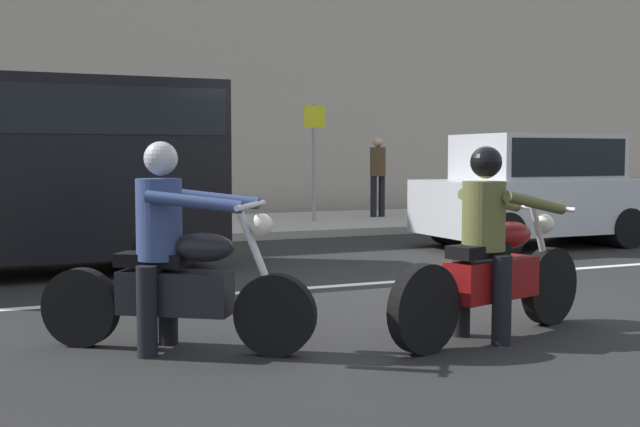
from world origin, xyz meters
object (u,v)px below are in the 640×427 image
at_px(parked_van_black, 23,162).
at_px(parked_hatchback_silver, 536,189).
at_px(motorcycle_with_rider_denim_blue, 174,266).
at_px(street_sign_post, 314,150).
at_px(pedestrian_bystander, 378,171).
at_px(motorcycle_with_rider_olive, 492,260).

xyz_separation_m(parked_van_black, parked_hatchback_silver, (7.74, -0.02, -0.45)).
xyz_separation_m(motorcycle_with_rider_denim_blue, street_sign_post, (4.89, 8.87, 0.94)).
relative_size(street_sign_post, pedestrian_bystander, 1.37).
relative_size(motorcycle_with_rider_olive, pedestrian_bystander, 1.28).
bearing_deg(parked_van_black, motorcycle_with_rider_denim_blue, -79.82).
bearing_deg(parked_van_black, street_sign_post, 37.38).
height_order(motorcycle_with_rider_olive, motorcycle_with_rider_denim_blue, motorcycle_with_rider_denim_blue).
distance_m(parked_van_black, parked_hatchback_silver, 7.75).
xyz_separation_m(motorcycle_with_rider_olive, parked_hatchback_silver, (4.50, 5.08, 0.30)).
height_order(parked_hatchback_silver, pedestrian_bystander, pedestrian_bystander).
distance_m(motorcycle_with_rider_denim_blue, street_sign_post, 10.17).
distance_m(motorcycle_with_rider_olive, motorcycle_with_rider_denim_blue, 2.50).
relative_size(parked_van_black, parked_hatchback_silver, 1.25).
distance_m(parked_hatchback_silver, street_sign_post, 4.86).
height_order(motorcycle_with_rider_denim_blue, pedestrian_bystander, pedestrian_bystander).
bearing_deg(motorcycle_with_rider_olive, motorcycle_with_rider_denim_blue, 166.57).
xyz_separation_m(motorcycle_with_rider_denim_blue, parked_hatchback_silver, (6.93, 4.50, 0.29)).
bearing_deg(motorcycle_with_rider_denim_blue, street_sign_post, 61.12).
bearing_deg(motorcycle_with_rider_denim_blue, parked_hatchback_silver, 33.00).
distance_m(parked_van_black, pedestrian_bystander, 8.96).
height_order(motorcycle_with_rider_olive, pedestrian_bystander, pedestrian_bystander).
distance_m(motorcycle_with_rider_denim_blue, pedestrian_bystander, 11.58).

